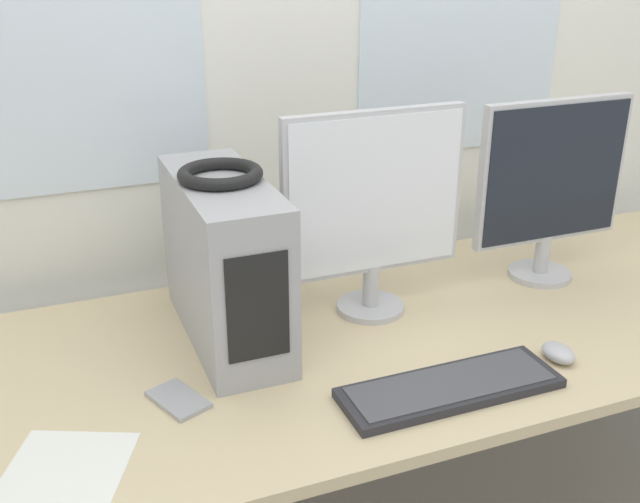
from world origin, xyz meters
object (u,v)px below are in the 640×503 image
Objects in this scene: monitor_right_near at (552,183)px; cell_phone at (178,400)px; headphones at (220,174)px; monitor_main at (374,205)px; keyboard at (450,387)px; mouse at (558,353)px; pc_tower at (225,261)px.

monitor_right_near is 1.11m from cell_phone.
cell_phone is (-0.17, -0.23, -0.39)m from headphones.
monitor_main is 0.52m from monitor_right_near.
cell_phone is at bearing -167.81° from monitor_right_near.
headphones is 0.66m from keyboard.
mouse is (-0.24, -0.38, -0.25)m from monitor_right_near.
pc_tower is 5.70× the size of mouse.
pc_tower is 3.32× the size of cell_phone.
monitor_right_near is 0.71m from keyboard.
headphones reaches higher than mouse.
headphones is 0.89m from monitor_right_near.
monitor_right_near is (0.89, -0.00, 0.08)m from pc_tower.
pc_tower is 2.70× the size of headphones.
monitor_right_near is 1.05× the size of keyboard.
keyboard is 5.32× the size of mouse.
mouse is at bearing 4.52° from keyboard.
headphones is at bearing 178.36° from monitor_main.
pc_tower reaches higher than keyboard.
headphones reaches higher than pc_tower.
monitor_main is 0.54m from mouse.
keyboard is at bearing -175.48° from mouse.
pc_tower is 1.02× the size of monitor_right_near.
pc_tower is 1.07× the size of keyboard.
cell_phone is at bearing 161.85° from keyboard.
monitor_right_near is (0.89, -0.00, -0.12)m from headphones.
monitor_right_near reaches higher than keyboard.
cell_phone is (-0.82, 0.15, -0.01)m from mouse.
headphones is 0.40× the size of keyboard.
mouse is at bearing -30.41° from headphones.
monitor_right_near is 3.25× the size of cell_phone.
monitor_right_near is (0.52, 0.01, -0.01)m from monitor_main.
headphones is at bearing 90.00° from pc_tower.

